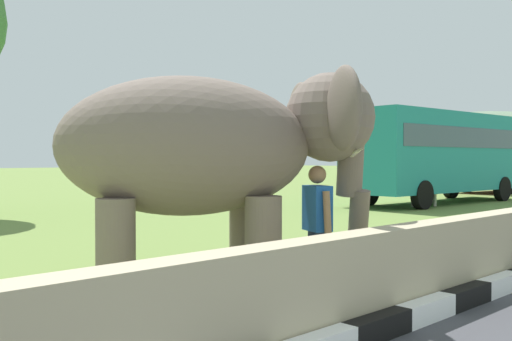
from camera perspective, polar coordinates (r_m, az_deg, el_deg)
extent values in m
cube|color=black|center=(5.85, 11.95, -14.97)|extent=(0.90, 0.20, 0.24)
cube|color=white|center=(6.59, 16.49, -13.15)|extent=(0.90, 0.20, 0.24)
cube|color=black|center=(7.36, 20.06, -11.64)|extent=(0.90, 0.20, 0.24)
cube|color=white|center=(8.16, 22.91, -10.40)|extent=(0.90, 0.20, 0.24)
cube|color=tan|center=(6.00, 10.11, -10.80)|extent=(28.00, 0.36, 1.00)
cylinder|color=#716158|center=(7.75, -1.02, -6.92)|extent=(0.44, 0.44, 1.30)
cylinder|color=#716158|center=(6.89, 0.73, -7.94)|extent=(0.44, 0.44, 1.30)
cylinder|color=#716158|center=(7.55, -13.78, -7.18)|extent=(0.44, 0.44, 1.30)
cylinder|color=#716158|center=(6.66, -13.69, -8.30)|extent=(0.44, 0.44, 1.30)
ellipsoid|color=#716158|center=(7.08, -6.89, 2.42)|extent=(3.49, 2.91, 1.70)
sphere|color=#716158|center=(7.57, 7.33, 5.24)|extent=(1.16, 1.16, 1.16)
ellipsoid|color=#D84C8C|center=(7.70, 9.35, 6.29)|extent=(0.63, 0.73, 0.44)
ellipsoid|color=#716158|center=(8.26, 4.38, 5.25)|extent=(0.65, 0.90, 1.00)
ellipsoid|color=#716158|center=(6.80, 8.64, 6.12)|extent=(0.65, 0.90, 1.00)
cylinder|color=#716158|center=(7.67, 9.33, 1.07)|extent=(0.52, 0.56, 0.98)
cylinder|color=#716158|center=(7.76, 10.10, -4.86)|extent=(0.41, 0.45, 0.83)
cone|color=beige|center=(7.90, 8.13, 1.80)|extent=(0.40, 0.56, 0.22)
cone|color=beige|center=(7.39, 9.80, 1.84)|extent=(0.40, 0.56, 0.22)
cylinder|color=navy|center=(7.63, 5.70, -8.90)|extent=(0.15, 0.15, 0.82)
cylinder|color=navy|center=(7.45, 6.42, -9.14)|extent=(0.15, 0.15, 0.82)
cube|color=#1E59B2|center=(7.45, 6.07, -3.71)|extent=(0.37, 0.46, 0.58)
cylinder|color=#9E7251|center=(7.68, 5.16, -3.78)|extent=(0.14, 0.17, 0.53)
cylinder|color=#9E7251|center=(7.22, 7.04, -4.10)|extent=(0.14, 0.17, 0.53)
sphere|color=#9E7251|center=(7.42, 6.08, -0.40)|extent=(0.23, 0.23, 0.23)
cube|color=teal|center=(23.73, 17.61, 1.74)|extent=(9.35, 2.83, 3.00)
cube|color=#3F5160|center=(23.74, 17.61, 3.04)|extent=(8.61, 2.84, 0.76)
cylinder|color=black|center=(26.90, 18.72, -1.54)|extent=(1.01, 0.34, 1.00)
cylinder|color=black|center=(25.84, 23.15, -1.68)|extent=(1.01, 0.34, 1.00)
cylinder|color=black|center=(21.95, 11.02, -2.09)|extent=(1.01, 0.34, 1.00)
cylinder|color=black|center=(20.64, 16.11, -2.32)|extent=(1.01, 0.34, 1.00)
cylinder|color=black|center=(32.05, 20.14, -1.12)|extent=(1.03, 0.40, 1.00)
cylinder|color=black|center=(30.89, 23.76, -1.23)|extent=(1.03, 0.40, 1.00)
cylinder|color=beige|center=(22.27, 16.45, -2.52)|extent=(0.12, 0.12, 0.65)
cylinder|color=beige|center=(22.09, 17.26, -2.56)|extent=(0.12, 0.12, 0.65)
cylinder|color=beige|center=(21.50, 15.24, -2.65)|extent=(0.12, 0.12, 0.65)
cylinder|color=beige|center=(21.31, 16.06, -2.69)|extent=(0.12, 0.12, 0.65)
ellipsoid|color=beige|center=(21.76, 16.27, -1.10)|extent=(1.51, 0.62, 0.66)
ellipsoid|color=beige|center=(22.56, 17.48, -0.77)|extent=(0.40, 0.26, 0.32)
ellipsoid|color=slate|center=(63.39, 22.00, -0.49)|extent=(30.95, 24.76, 13.00)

